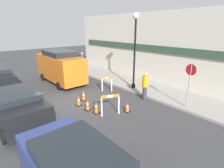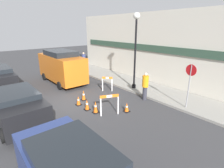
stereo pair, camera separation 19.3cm
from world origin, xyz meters
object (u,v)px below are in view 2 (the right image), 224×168
object	(u,v)px
streetlamp_post	(136,41)
parked_car_1	(17,105)
person_pedestrian	(84,60)
person_worker	(145,85)
stop_sign	(190,79)
work_van	(62,65)

from	to	relation	value
streetlamp_post	parked_car_1	distance (m)	8.03
streetlamp_post	parked_car_1	world-z (taller)	streetlamp_post
person_pedestrian	person_worker	bearing A→B (deg)	157.20
streetlamp_post	person_pedestrian	bearing A→B (deg)	177.64
stop_sign	person_pedestrian	world-z (taller)	stop_sign
parked_car_1	person_worker	bearing A→B (deg)	73.37
person_worker	person_pedestrian	distance (m)	9.33
person_worker	work_van	world-z (taller)	work_van
person_worker	parked_car_1	bearing A→B (deg)	17.36
work_van	streetlamp_post	bearing A→B (deg)	32.96
parked_car_1	work_van	world-z (taller)	work_van
stop_sign	work_van	bearing A→B (deg)	23.94
parked_car_1	work_van	distance (m)	6.46
person_worker	work_van	xyz separation A→B (m)	(-6.75, -2.40, 0.48)
person_pedestrian	work_van	bearing A→B (deg)	109.56
person_pedestrian	parked_car_1	xyz separation A→B (m)	(7.24, -7.92, -0.17)
parked_car_1	work_van	size ratio (longest dim) A/B	0.82
work_van	parked_car_1	bearing A→B (deg)	-42.70
stop_sign	work_van	world-z (taller)	work_van
person_pedestrian	streetlamp_post	bearing A→B (deg)	161.99
person_pedestrian	parked_car_1	bearing A→B (deg)	116.78
stop_sign	work_van	size ratio (longest dim) A/B	0.47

